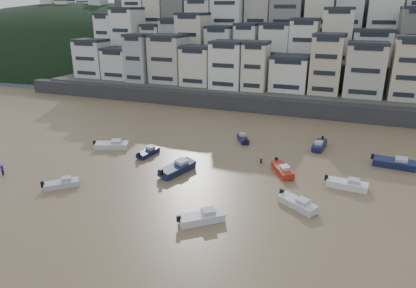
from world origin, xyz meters
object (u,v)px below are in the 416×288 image
at_px(boat_h, 243,138).
at_px(boat_j, 61,183).
at_px(boat_a, 202,216).
at_px(boat_g, 394,162).
at_px(boat_f, 148,151).
at_px(boat_d, 347,183).
at_px(boat_c, 177,167).
at_px(boat_e, 283,169).
at_px(boat_k, 112,144).
at_px(boat_b, 298,202).
at_px(person_blue, 2,169).
at_px(boat_i, 319,144).
at_px(person_pink, 261,158).

bearing_deg(boat_h, boat_j, 117.91).
height_order(boat_a, boat_g, boat_g).
distance_m(boat_g, boat_h, 25.09).
bearing_deg(boat_f, boat_d, -83.45).
xyz_separation_m(boat_c, boat_g, (30.17, 13.57, -0.03)).
height_order(boat_e, boat_k, boat_k).
relative_size(boat_b, boat_k, 0.91).
bearing_deg(person_blue, boat_i, 33.21).
relative_size(boat_d, person_blue, 3.33).
xyz_separation_m(boat_c, boat_e, (14.60, 5.27, -0.14)).
xyz_separation_m(boat_a, boat_c, (-8.34, 11.28, 0.15)).
bearing_deg(boat_f, person_pink, -71.06).
bearing_deg(boat_j, boat_g, -14.51).
height_order(boat_b, boat_g, boat_g).
bearing_deg(boat_j, boat_i, -1.59).
xyz_separation_m(boat_c, boat_k, (-14.94, 5.12, -0.09)).
bearing_deg(boat_c, boat_a, -125.16).
bearing_deg(boat_d, boat_b, -121.16).
xyz_separation_m(boat_e, boat_f, (-22.11, -0.63, -0.11)).
xyz_separation_m(boat_i, boat_k, (-33.69, -12.94, 0.06)).
bearing_deg(boat_h, boat_f, 105.77).
bearing_deg(person_pink, boat_g, 16.01).
relative_size(boat_d, boat_f, 1.14).
bearing_deg(boat_g, person_pink, -158.28).
bearing_deg(boat_f, boat_e, -79.83).
distance_m(boat_a, boat_i, 31.13).
bearing_deg(boat_d, boat_g, 61.25).
bearing_deg(boat_c, boat_i, -27.70).
xyz_separation_m(boat_d, boat_e, (-9.00, 1.71, 0.01)).
distance_m(boat_f, boat_j, 15.39).
xyz_separation_m(boat_e, person_blue, (-38.21, -14.95, 0.07)).
distance_m(boat_a, boat_f, 22.46).
relative_size(boat_h, boat_j, 0.97).
height_order(boat_a, person_blue, person_blue).
bearing_deg(person_pink, boat_j, -142.88).
distance_m(boat_c, person_pink, 13.41).
bearing_deg(boat_g, boat_e, -146.26).
xyz_separation_m(boat_e, person_pink, (-3.83, 2.72, 0.07)).
height_order(boat_j, person_blue, person_blue).
distance_m(boat_c, boat_e, 15.52).
bearing_deg(boat_i, person_blue, -50.43).
bearing_deg(boat_b, boat_c, -159.27).
xyz_separation_m(boat_g, boat_j, (-42.95, -23.39, -0.22)).
relative_size(boat_e, boat_g, 0.88).
height_order(boat_e, boat_j, boat_e).
bearing_deg(boat_f, boat_a, -126.60).
xyz_separation_m(boat_d, boat_g, (6.57, 10.00, 0.11)).
distance_m(boat_a, boat_b, 12.08).
bearing_deg(boat_i, boat_k, -62.64).
bearing_deg(boat_i, boat_e, -11.64).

